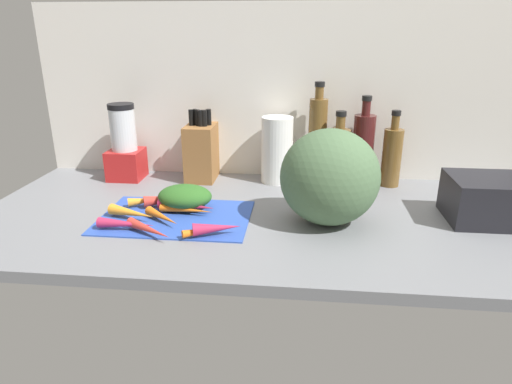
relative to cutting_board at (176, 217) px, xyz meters
The scene contains 23 objects.
ground_plane 26.27cm from the cutting_board, 14.23° to the left, with size 170.00×80.00×3.00cm, color slate.
wall_back 59.50cm from the cutting_board, 60.53° to the left, with size 170.00×3.00×60.00cm, color silver.
cutting_board is the anchor object (origin of this frame).
carrot_0 13.31cm from the cutting_board, 146.74° to the left, with size 2.61×2.61×10.85cm, color orange.
carrot_1 14.95cm from the cutting_board, 135.13° to the right, with size 2.88×2.88×15.45cm, color #B2264C.
carrot_2 3.65cm from the cutting_board, 29.25° to the left, with size 2.28×2.28×15.99cm, color orange.
carrot_3 5.35cm from the cutting_board, 117.65° to the right, with size 2.56×2.56×13.69cm, color orange.
carrot_4 16.05cm from the cutting_board, 44.69° to the right, with size 2.04×2.04×12.67cm, color orange.
carrot_5 12.21cm from the cutting_board, 163.92° to the right, with size 3.22×3.22×14.52cm, color orange.
carrot_6 18.20cm from the cutting_board, 38.02° to the right, with size 3.44×3.44×12.54cm, color #B2264C.
carrot_7 4.65cm from the cutting_board, 52.20° to the left, with size 3.56×3.56×17.01cm, color #B2264C.
carrot_8 13.59cm from the cutting_board, 104.06° to the right, with size 2.70×2.70×15.61cm, color red.
carrot_9 9.55cm from the cutting_board, 119.36° to the left, with size 3.36×3.36×14.28cm, color red.
carrot_greens_pile 7.58cm from the cutting_board, 78.66° to the left, with size 16.14×12.42×6.83cm, color #2D6023.
winter_squash 45.11cm from the cutting_board, ahead, with size 27.04×24.77×26.58cm, color #4C6B47.
knife_block 38.02cm from the cutting_board, 90.10° to the left, with size 10.11×15.76×25.16cm.
blender_appliance 45.01cm from the cutting_board, 128.85° to the left, with size 11.81×11.81×27.02cm.
paper_towel_roll 46.25cm from the cutting_board, 53.19° to the left, with size 10.87×10.87×23.06cm, color white.
bottle_0 57.53cm from the cutting_board, 42.92° to the left, with size 6.31×6.31×34.77cm.
bottle_1 59.21cm from the cutting_board, 34.70° to the left, with size 7.14×7.14×25.91cm.
bottle_2 69.01cm from the cutting_board, 33.77° to the left, with size 7.35×7.35×30.39cm.
bottle_3 75.90cm from the cutting_board, 28.51° to the left, with size 6.56×6.56×25.99cm.
dish_rack 89.47cm from the cutting_board, ahead, with size 24.04×18.71×12.47cm, color black.
Camera 1 is at (9.81, -121.20, 50.69)cm, focal length 31.24 mm.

